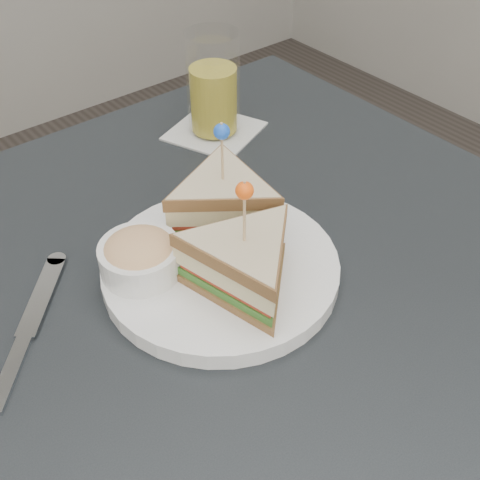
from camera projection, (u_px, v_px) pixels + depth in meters
name	position (u px, v px, depth m)	size (l,w,h in m)	color
table	(239.00, 334.00, 0.67)	(0.80, 0.80, 0.75)	black
plate_meal	(221.00, 242.00, 0.61)	(0.29, 0.29, 0.14)	white
cutlery_knife	(28.00, 331.00, 0.57)	(0.15, 0.16, 0.01)	silver
drink_set	(213.00, 90.00, 0.81)	(0.15, 0.15, 0.14)	silver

